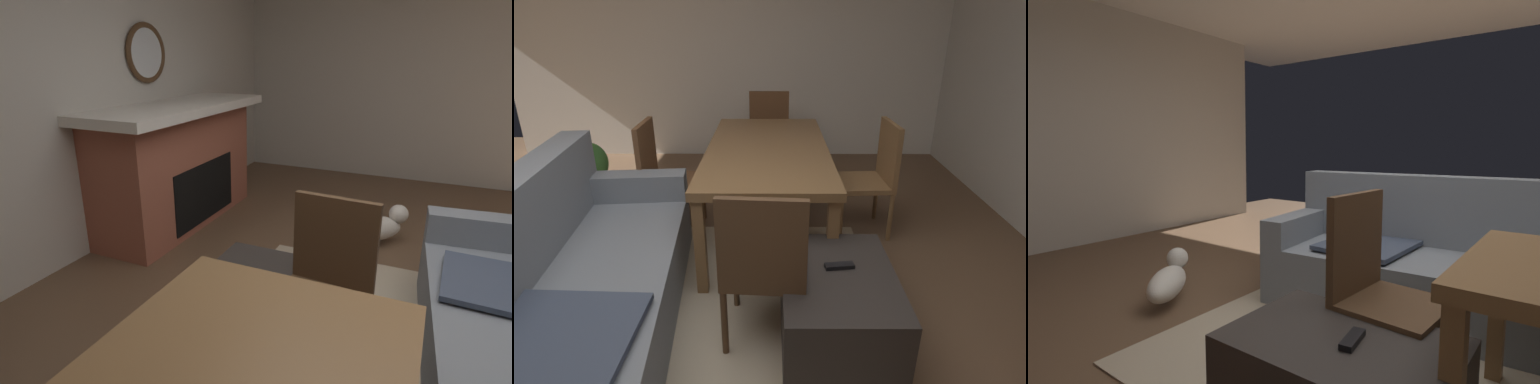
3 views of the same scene
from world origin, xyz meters
The scene contains 7 objects.
floor centered at (0.00, 0.00, 0.00)m, with size 8.86×8.86×0.00m, color brown.
wall_left centered at (-3.69, 0.00, 1.39)m, with size 0.12×5.64×2.78m, color beige.
area_rug centered at (0.24, -0.14, 0.01)m, with size 2.60×2.00×0.01m, color tan.
couch centered at (0.19, 0.60, 0.33)m, with size 2.31×1.06×0.93m.
tv_remote centered at (0.29, -0.82, 0.44)m, with size 0.05×0.16×0.02m, color black.
dining_chair_west centered at (0.20, -0.41, 0.52)m, with size 0.47×0.47×0.93m.
small_dog centered at (-1.42, -0.39, 0.18)m, with size 0.48×0.56×0.31m.
Camera 3 is at (0.93, -2.07, 1.15)m, focal length 27.50 mm.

